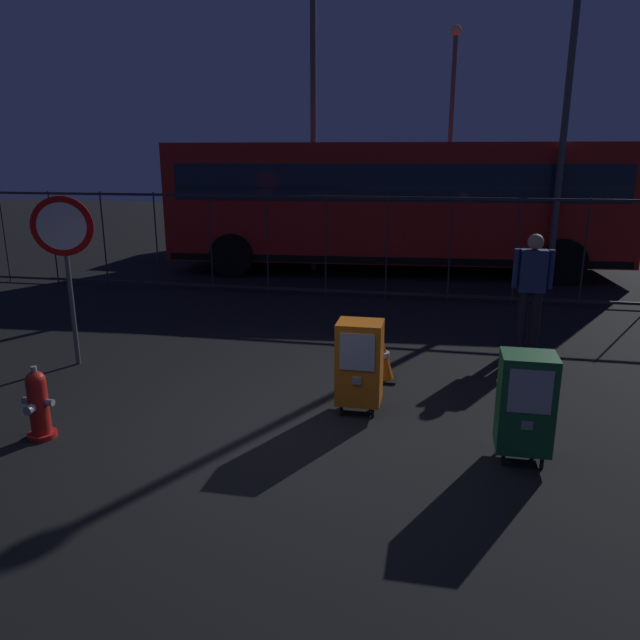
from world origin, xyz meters
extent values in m
plane|color=black|center=(0.00, 0.00, 0.00)|extent=(60.00, 60.00, 0.00)
cylinder|color=red|center=(-2.19, -0.45, 0.03)|extent=(0.28, 0.28, 0.05)
cylinder|color=red|center=(-2.19, -0.45, 0.33)|extent=(0.19, 0.19, 0.55)
sphere|color=red|center=(-2.19, -0.45, 0.60)|extent=(0.19, 0.19, 0.19)
cylinder|color=gray|center=(-2.19, -0.45, 0.72)|extent=(0.06, 0.06, 0.05)
cylinder|color=gray|center=(-2.19, -0.59, 0.35)|extent=(0.09, 0.08, 0.09)
cylinder|color=gray|center=(-2.32, -0.45, 0.38)|extent=(0.07, 0.07, 0.07)
cylinder|color=gray|center=(-2.06, -0.45, 0.38)|extent=(0.07, 0.07, 0.07)
cylinder|color=black|center=(2.26, -0.14, 0.06)|extent=(0.04, 0.04, 0.12)
cylinder|color=black|center=(2.59, -0.14, 0.06)|extent=(0.04, 0.04, 0.12)
cylinder|color=black|center=(2.26, 0.14, 0.06)|extent=(0.04, 0.04, 0.12)
cylinder|color=black|center=(2.59, 0.14, 0.06)|extent=(0.04, 0.04, 0.12)
cube|color=#19602D|center=(2.43, 0.00, 0.57)|extent=(0.48, 0.40, 0.90)
cube|color=#B2B7BF|center=(2.43, -0.20, 0.75)|extent=(0.36, 0.01, 0.40)
cube|color=gray|center=(2.43, -0.21, 0.43)|extent=(0.10, 0.02, 0.08)
cylinder|color=black|center=(0.65, 0.64, 0.06)|extent=(0.04, 0.04, 0.12)
cylinder|color=black|center=(0.98, 0.64, 0.06)|extent=(0.04, 0.04, 0.12)
cylinder|color=black|center=(0.65, 0.92, 0.06)|extent=(0.04, 0.04, 0.12)
cylinder|color=black|center=(0.98, 0.92, 0.06)|extent=(0.04, 0.04, 0.12)
cube|color=orange|center=(0.82, 0.78, 0.57)|extent=(0.48, 0.40, 0.90)
cube|color=#B2B7BF|center=(0.82, 0.57, 0.75)|extent=(0.36, 0.01, 0.40)
cube|color=gray|center=(0.82, 0.57, 0.43)|extent=(0.10, 0.02, 0.08)
cylinder|color=#4C4F54|center=(-3.10, 1.59, 1.10)|extent=(0.06, 0.06, 2.20)
cylinder|color=red|center=(-3.10, 1.57, 1.85)|extent=(0.71, 0.31, 0.76)
cylinder|color=white|center=(-3.10, 1.56, 1.85)|extent=(0.56, 0.23, 0.60)
cylinder|color=black|center=(2.82, 3.46, 0.42)|extent=(0.14, 0.14, 0.85)
cylinder|color=black|center=(3.00, 3.46, 0.42)|extent=(0.14, 0.14, 0.85)
cube|color=navy|center=(2.91, 3.46, 1.15)|extent=(0.36, 0.20, 0.60)
sphere|color=tan|center=(2.91, 3.46, 1.56)|extent=(0.22, 0.22, 0.22)
cylinder|color=navy|center=(2.68, 3.46, 1.18)|extent=(0.09, 0.09, 0.55)
cylinder|color=navy|center=(3.14, 3.46, 1.18)|extent=(0.09, 0.09, 0.55)
cube|color=black|center=(0.97, 1.81, 0.01)|extent=(0.36, 0.36, 0.03)
cone|color=orange|center=(0.97, 1.81, 0.28)|extent=(0.28, 0.28, 0.50)
cylinder|color=white|center=(0.97, 1.81, 0.33)|extent=(0.17, 0.17, 0.06)
cube|color=#2D2D33|center=(0.00, 6.31, 1.95)|extent=(18.00, 0.04, 0.05)
cube|color=#2D2D33|center=(0.00, 6.31, 0.10)|extent=(18.00, 0.04, 0.05)
cylinder|color=#2D2D33|center=(-7.80, 6.31, 1.00)|extent=(0.03, 0.03, 2.00)
cylinder|color=#2D2D33|center=(-6.60, 6.31, 1.00)|extent=(0.03, 0.03, 2.00)
cylinder|color=#2D2D33|center=(-5.40, 6.31, 1.00)|extent=(0.03, 0.03, 2.00)
cylinder|color=#2D2D33|center=(-4.20, 6.31, 1.00)|extent=(0.03, 0.03, 2.00)
cylinder|color=#2D2D33|center=(-3.00, 6.31, 1.00)|extent=(0.03, 0.03, 2.00)
cylinder|color=#2D2D33|center=(-1.80, 6.31, 1.00)|extent=(0.03, 0.03, 2.00)
cylinder|color=#2D2D33|center=(-0.60, 6.31, 1.00)|extent=(0.03, 0.03, 2.00)
cylinder|color=#2D2D33|center=(0.60, 6.31, 1.00)|extent=(0.03, 0.03, 2.00)
cylinder|color=#2D2D33|center=(1.80, 6.31, 1.00)|extent=(0.03, 0.03, 2.00)
cylinder|color=#2D2D33|center=(3.00, 6.31, 1.00)|extent=(0.03, 0.03, 2.00)
cylinder|color=#2D2D33|center=(4.20, 6.31, 1.00)|extent=(0.03, 0.03, 2.00)
cube|color=red|center=(0.48, 9.31, 1.67)|extent=(10.65, 3.26, 2.65)
cube|color=#1E2838|center=(0.48, 9.31, 2.15)|extent=(10.03, 3.23, 0.80)
cube|color=black|center=(0.48, 9.31, 0.45)|extent=(10.45, 3.25, 0.16)
cylinder|color=black|center=(4.24, 8.33, 0.50)|extent=(1.02, 0.35, 1.00)
cylinder|color=black|center=(4.06, 10.82, 0.50)|extent=(1.02, 0.35, 1.00)
cylinder|color=black|center=(-3.09, 7.79, 0.50)|extent=(1.02, 0.35, 1.00)
cylinder|color=black|center=(-3.27, 10.29, 0.50)|extent=(1.02, 0.35, 1.00)
cube|color=red|center=(0.89, 13.80, 1.67)|extent=(10.60, 2.98, 2.65)
cube|color=#1E2838|center=(0.89, 13.80, 2.15)|extent=(9.98, 2.97, 0.80)
cube|color=black|center=(0.89, 13.80, 0.45)|extent=(10.39, 2.98, 0.16)
cylinder|color=black|center=(4.50, 12.38, 0.50)|extent=(1.01, 0.33, 1.00)
cylinder|color=black|center=(4.61, 14.88, 0.50)|extent=(1.01, 0.33, 1.00)
cylinder|color=black|center=(-2.84, 12.72, 0.50)|extent=(1.01, 0.33, 1.00)
cylinder|color=black|center=(-2.73, 15.22, 0.50)|extent=(1.01, 0.33, 1.00)
cylinder|color=#4C4F54|center=(3.95, 8.11, 3.03)|extent=(0.14, 0.14, 6.05)
cylinder|color=#4C4F54|center=(-1.43, 9.10, 3.13)|extent=(0.14, 0.14, 6.27)
cylinder|color=#4C4F54|center=(1.76, 14.35, 3.09)|extent=(0.14, 0.14, 6.18)
sphere|color=#FFD18C|center=(1.76, 14.35, 6.28)|extent=(0.32, 0.32, 0.32)
camera|label=1|loc=(1.59, -5.26, 2.70)|focal=33.63mm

